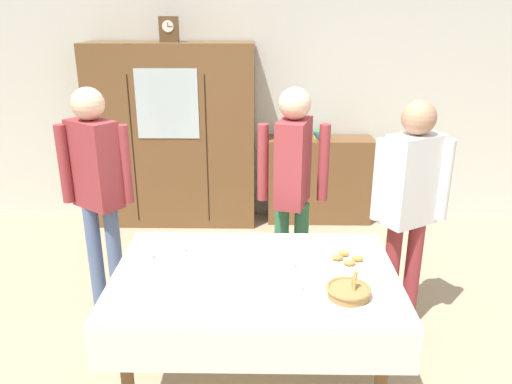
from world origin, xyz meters
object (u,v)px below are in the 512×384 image
at_px(bread_basket, 349,291).
at_px(tea_cup_mid_right, 296,287).
at_px(mantel_clock, 169,29).
at_px(person_behind_table_right, 410,197).
at_px(tea_cup_near_left, 289,264).
at_px(bookshelf_low, 319,180).
at_px(wall_cabinet, 173,136).
at_px(spoon_far_right, 231,245).
at_px(pastry_plate, 347,260).
at_px(dining_table, 255,291).
at_px(person_by_cabinet, 293,178).
at_px(spoon_front_edge, 164,285).
at_px(person_behind_table_left, 96,180).
at_px(spoon_mid_left, 273,253).
at_px(book_stack, 321,134).
at_px(tea_cup_near_right, 179,248).
at_px(tea_cup_mid_left, 147,255).

bearing_deg(bread_basket, tea_cup_mid_right, 169.75).
height_order(mantel_clock, person_behind_table_right, mantel_clock).
bearing_deg(tea_cup_near_left, bookshelf_low, 79.86).
distance_m(wall_cabinet, bread_basket, 3.14).
xyz_separation_m(tea_cup_near_left, spoon_far_right, (-0.36, 0.29, -0.02)).
bearing_deg(spoon_far_right, pastry_plate, -16.79).
bearing_deg(dining_table, person_by_cabinet, 74.63).
bearing_deg(spoon_front_edge, pastry_plate, 15.00).
bearing_deg(person_behind_table_left, wall_cabinet, 81.36).
xyz_separation_m(wall_cabinet, spoon_mid_left, (1.01, -2.32, -0.17)).
bearing_deg(wall_cabinet, spoon_front_edge, -81.58).
bearing_deg(person_behind_table_left, pastry_plate, -22.58).
distance_m(mantel_clock, spoon_mid_left, 2.81).
distance_m(person_by_cabinet, person_behind_table_right, 0.84).
relative_size(wall_cabinet, tea_cup_near_left, 14.63).
xyz_separation_m(book_stack, person_behind_table_left, (-1.81, -1.76, 0.08)).
distance_m(wall_cabinet, tea_cup_near_left, 2.73).
relative_size(tea_cup_mid_right, tea_cup_near_left, 1.00).
height_order(tea_cup_near_right, tea_cup_mid_right, same).
bearing_deg(wall_cabinet, tea_cup_mid_left, -84.37).
distance_m(dining_table, bread_basket, 0.56).
relative_size(tea_cup_near_left, bread_basket, 0.54).
bearing_deg(bookshelf_low, spoon_mid_left, -103.03).
bearing_deg(spoon_front_edge, book_stack, 67.31).
bearing_deg(person_behind_table_right, pastry_plate, -134.97).
relative_size(tea_cup_near_left, person_by_cabinet, 0.08).
distance_m(tea_cup_near_right, person_behind_table_left, 0.94).
xyz_separation_m(person_by_cabinet, person_behind_table_right, (0.78, -0.31, -0.03)).
distance_m(spoon_far_right, spoon_front_edge, 0.60).
xyz_separation_m(pastry_plate, spoon_far_right, (-0.71, 0.22, -0.01)).
height_order(dining_table, tea_cup_mid_left, tea_cup_mid_left).
height_order(dining_table, person_behind_table_right, person_behind_table_right).
xyz_separation_m(tea_cup_near_left, spoon_mid_left, (-0.09, 0.18, -0.02)).
distance_m(book_stack, spoon_front_edge, 3.00).
xyz_separation_m(dining_table, tea_cup_mid_left, (-0.66, 0.19, 0.13)).
height_order(tea_cup_near_left, person_behind_table_left, person_behind_table_left).
bearing_deg(spoon_front_edge, tea_cup_near_right, 87.01).
xyz_separation_m(tea_cup_near_left, pastry_plate, (0.36, 0.07, -0.01)).
distance_m(dining_table, pastry_plate, 0.59).
bearing_deg(spoon_mid_left, tea_cup_near_left, -62.05).
distance_m(tea_cup_mid_right, tea_cup_near_left, 0.27).
bearing_deg(bread_basket, tea_cup_mid_left, 160.48).
bearing_deg(spoon_far_right, mantel_clock, 108.08).
bearing_deg(tea_cup_near_right, mantel_clock, 99.89).
xyz_separation_m(spoon_mid_left, spoon_front_edge, (-0.60, -0.39, 0.00)).
xyz_separation_m(bookshelf_low, book_stack, (0.00, 0.00, 0.51)).
bearing_deg(tea_cup_mid_left, wall_cabinet, 95.63).
relative_size(tea_cup_mid_left, tea_cup_mid_right, 1.00).
xyz_separation_m(tea_cup_near_right, person_behind_table_right, (1.52, 0.37, 0.22)).
height_order(tea_cup_mid_right, spoon_front_edge, tea_cup_mid_right).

